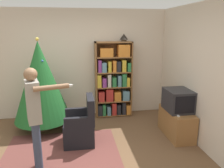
{
  "coord_description": "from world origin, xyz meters",
  "views": [
    {
      "loc": [
        -0.09,
        -3.31,
        2.13
      ],
      "look_at": [
        0.61,
        0.91,
        1.05
      ],
      "focal_mm": 35.0,
      "sensor_mm": 36.0,
      "label": 1
    }
  ],
  "objects_px": {
    "television": "(178,100)",
    "table_lamp": "(124,37)",
    "bookshelf": "(114,82)",
    "standing_person": "(35,112)",
    "armchair": "(81,127)",
    "christmas_tree": "(41,82)"
  },
  "relations": [
    {
      "from": "television",
      "to": "table_lamp",
      "type": "height_order",
      "value": "table_lamp"
    },
    {
      "from": "bookshelf",
      "to": "table_lamp",
      "type": "xyz_separation_m",
      "value": [
        0.24,
        0.01,
        1.07
      ]
    },
    {
      "from": "television",
      "to": "standing_person",
      "type": "xyz_separation_m",
      "value": [
        -2.59,
        -0.72,
        0.19
      ]
    },
    {
      "from": "television",
      "to": "standing_person",
      "type": "relative_size",
      "value": 0.36
    },
    {
      "from": "standing_person",
      "to": "table_lamp",
      "type": "height_order",
      "value": "table_lamp"
    },
    {
      "from": "table_lamp",
      "to": "television",
      "type": "bearing_deg",
      "value": -57.31
    },
    {
      "from": "bookshelf",
      "to": "armchair",
      "type": "distance_m",
      "value": 1.62
    },
    {
      "from": "television",
      "to": "christmas_tree",
      "type": "bearing_deg",
      "value": 163.62
    },
    {
      "from": "armchair",
      "to": "christmas_tree",
      "type": "bearing_deg",
      "value": -133.97
    },
    {
      "from": "television",
      "to": "table_lamp",
      "type": "relative_size",
      "value": 2.87
    },
    {
      "from": "christmas_tree",
      "to": "table_lamp",
      "type": "distance_m",
      "value": 2.15
    },
    {
      "from": "bookshelf",
      "to": "christmas_tree",
      "type": "height_order",
      "value": "christmas_tree"
    },
    {
      "from": "christmas_tree",
      "to": "standing_person",
      "type": "bearing_deg",
      "value": -85.01
    },
    {
      "from": "television",
      "to": "christmas_tree",
      "type": "relative_size",
      "value": 0.29
    },
    {
      "from": "christmas_tree",
      "to": "armchair",
      "type": "relative_size",
      "value": 2.14
    },
    {
      "from": "bookshelf",
      "to": "christmas_tree",
      "type": "bearing_deg",
      "value": -163.49
    },
    {
      "from": "standing_person",
      "to": "bookshelf",
      "type": "bearing_deg",
      "value": 127.44
    },
    {
      "from": "television",
      "to": "christmas_tree",
      "type": "height_order",
      "value": "christmas_tree"
    },
    {
      "from": "television",
      "to": "standing_person",
      "type": "height_order",
      "value": "standing_person"
    },
    {
      "from": "bookshelf",
      "to": "christmas_tree",
      "type": "relative_size",
      "value": 0.94
    },
    {
      "from": "christmas_tree",
      "to": "table_lamp",
      "type": "height_order",
      "value": "table_lamp"
    },
    {
      "from": "television",
      "to": "standing_person",
      "type": "bearing_deg",
      "value": -164.48
    }
  ]
}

